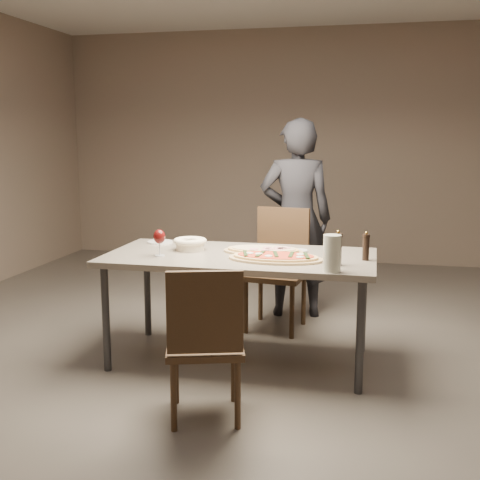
% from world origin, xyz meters
% --- Properties ---
extents(room, '(7.00, 7.00, 7.00)m').
position_xyz_m(room, '(0.00, 0.00, 1.40)').
color(room, '#5D5750').
rests_on(room, ground).
extents(dining_table, '(1.80, 0.90, 0.75)m').
position_xyz_m(dining_table, '(0.00, 0.00, 0.69)').
color(dining_table, gray).
rests_on(dining_table, ground).
extents(zucchini_pizza, '(0.62, 0.34, 0.05)m').
position_xyz_m(zucchini_pizza, '(0.26, -0.12, 0.77)').
color(zucchini_pizza, tan).
rests_on(zucchini_pizza, dining_table).
extents(ham_pizza, '(0.55, 0.31, 0.04)m').
position_xyz_m(ham_pizza, '(0.14, 0.10, 0.77)').
color(ham_pizza, tan).
rests_on(ham_pizza, dining_table).
extents(bread_basket, '(0.23, 0.23, 0.08)m').
position_xyz_m(bread_basket, '(-0.38, 0.08, 0.80)').
color(bread_basket, '#F5E8C7').
rests_on(bread_basket, dining_table).
extents(oil_dish, '(0.12, 0.12, 0.01)m').
position_xyz_m(oil_dish, '(0.38, 0.18, 0.76)').
color(oil_dish, white).
rests_on(oil_dish, dining_table).
extents(pepper_mill_left, '(0.06, 0.06, 0.22)m').
position_xyz_m(pepper_mill_left, '(0.66, -0.19, 0.85)').
color(pepper_mill_left, black).
rests_on(pepper_mill_left, dining_table).
extents(pepper_mill_right, '(0.05, 0.05, 0.19)m').
position_xyz_m(pepper_mill_right, '(0.83, -0.00, 0.84)').
color(pepper_mill_right, black).
rests_on(pepper_mill_right, dining_table).
extents(carafe, '(0.11, 0.11, 0.22)m').
position_xyz_m(carafe, '(0.64, -0.38, 0.86)').
color(carafe, silver).
rests_on(carafe, dining_table).
extents(wine_glass, '(0.08, 0.08, 0.18)m').
position_xyz_m(wine_glass, '(-0.51, -0.16, 0.88)').
color(wine_glass, silver).
rests_on(wine_glass, dining_table).
extents(side_plate, '(0.19, 0.19, 0.01)m').
position_xyz_m(side_plate, '(-0.68, 0.30, 0.76)').
color(side_plate, white).
rests_on(side_plate, dining_table).
extents(chair_near, '(0.51, 0.51, 0.87)m').
position_xyz_m(chair_near, '(0.02, -0.93, 0.49)').
color(chair_near, '#3D2919').
rests_on(chair_near, ground).
extents(chair_far, '(0.51, 0.51, 0.96)m').
position_xyz_m(chair_far, '(0.14, 0.83, 0.54)').
color(chair_far, '#3D2919').
rests_on(chair_far, ground).
extents(diner, '(0.67, 0.50, 1.68)m').
position_xyz_m(diner, '(0.23, 1.16, 0.84)').
color(diner, black).
rests_on(diner, ground).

